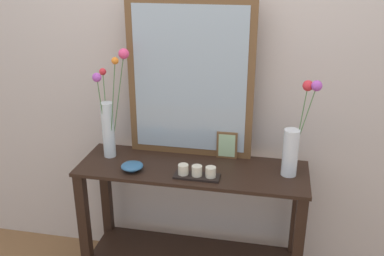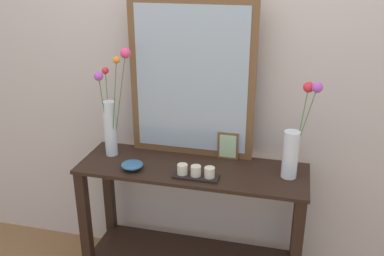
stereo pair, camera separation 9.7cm
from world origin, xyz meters
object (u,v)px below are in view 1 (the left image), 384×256
object	(u,v)px
candle_tray	(197,173)
decorative_bowl	(132,166)
mirror_leaning	(190,80)
tall_vase_left	(109,117)
vase_right	(294,143)
picture_frame_small	(227,145)
console_table	(192,216)

from	to	relation	value
candle_tray	decorative_bowl	bearing A→B (deg)	178.61
mirror_leaning	tall_vase_left	xyz separation A→B (m)	(-0.44, -0.13, -0.21)
mirror_leaning	vase_right	xyz separation A→B (m)	(0.59, -0.15, -0.26)
picture_frame_small	tall_vase_left	bearing A→B (deg)	-170.73
mirror_leaning	picture_frame_small	size ratio (longest dim) A/B	5.61
mirror_leaning	decorative_bowl	world-z (taller)	mirror_leaning
console_table	vase_right	xyz separation A→B (m)	(0.54, 0.02, 0.51)
console_table	tall_vase_left	size ratio (longest dim) A/B	2.00
console_table	picture_frame_small	distance (m)	0.47
console_table	tall_vase_left	world-z (taller)	tall_vase_left
console_table	picture_frame_small	xyz separation A→B (m)	(0.17, 0.16, 0.40)
candle_tray	console_table	bearing A→B (deg)	113.76
console_table	picture_frame_small	bearing A→B (deg)	42.03
tall_vase_left	decorative_bowl	distance (m)	0.32
console_table	candle_tray	distance (m)	0.37
decorative_bowl	vase_right	bearing A→B (deg)	8.22
console_table	vase_right	bearing A→B (deg)	2.30
tall_vase_left	picture_frame_small	size ratio (longest dim) A/B	3.96
console_table	decorative_bowl	size ratio (longest dim) A/B	10.46
vase_right	picture_frame_small	xyz separation A→B (m)	(-0.37, 0.14, -0.11)
decorative_bowl	tall_vase_left	bearing A→B (deg)	139.62
console_table	mirror_leaning	world-z (taller)	mirror_leaning
candle_tray	picture_frame_small	xyz separation A→B (m)	(0.13, 0.27, 0.05)
console_table	candle_tray	world-z (taller)	candle_tray
candle_tray	decorative_bowl	world-z (taller)	candle_tray
mirror_leaning	candle_tray	xyz separation A→B (m)	(0.10, -0.29, -0.42)
mirror_leaning	candle_tray	world-z (taller)	mirror_leaning
mirror_leaning	console_table	bearing A→B (deg)	-75.08
vase_right	decorative_bowl	size ratio (longest dim) A/B	4.30
tall_vase_left	vase_right	bearing A→B (deg)	-1.49
picture_frame_small	decorative_bowl	distance (m)	0.56
tall_vase_left	decorative_bowl	bearing A→B (deg)	-40.38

